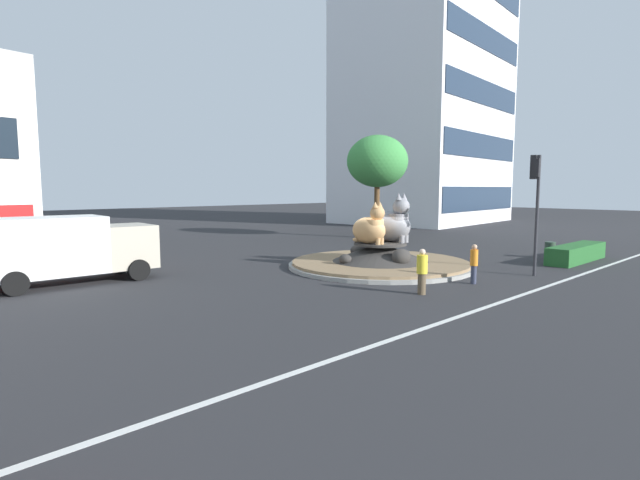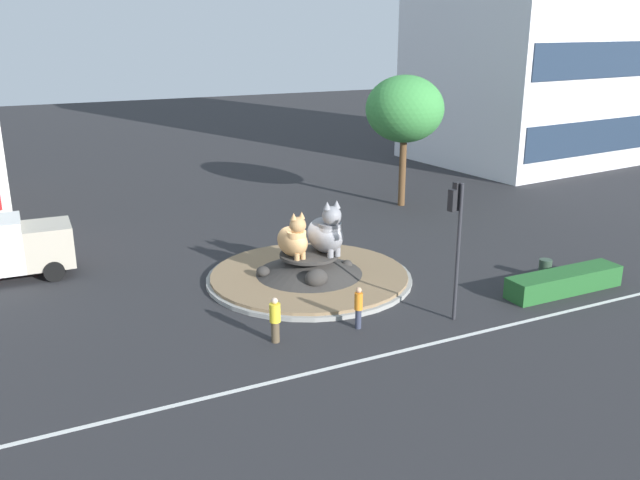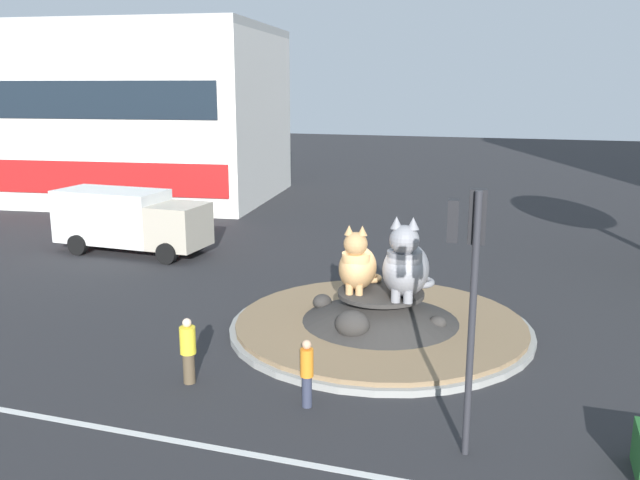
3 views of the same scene
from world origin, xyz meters
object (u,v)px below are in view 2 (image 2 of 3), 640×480
object	(u,v)px
cat_statue_grey	(327,233)
pedestrian_yellow_shirt	(275,319)
traffic_light_mast	(456,222)
broadleaf_tree_behind_island	(405,109)
pedestrian_orange_shirt	(358,307)
litter_bin	(545,269)
cat_statue_calico	(294,239)

from	to	relation	value
cat_statue_grey	pedestrian_yellow_shirt	world-z (taller)	cat_statue_grey
traffic_light_mast	pedestrian_yellow_shirt	distance (m)	7.53
cat_statue_grey	broadleaf_tree_behind_island	xyz separation A→B (m)	(9.99, 9.43, 3.84)
broadleaf_tree_behind_island	pedestrian_orange_shirt	world-z (taller)	broadleaf_tree_behind_island
cat_statue_grey	litter_bin	size ratio (longest dim) A/B	2.83
traffic_light_mast	litter_bin	xyz separation A→B (m)	(6.38, 1.70, -3.45)
litter_bin	cat_statue_grey	bearing A→B (deg)	153.64
cat_statue_calico	pedestrian_orange_shirt	world-z (taller)	cat_statue_calico
cat_statue_grey	pedestrian_orange_shirt	xyz separation A→B (m)	(-1.27, -5.17, -1.25)
cat_statue_grey	pedestrian_orange_shirt	size ratio (longest dim) A/B	1.56
cat_statue_calico	cat_statue_grey	world-z (taller)	cat_statue_grey
pedestrian_yellow_shirt	litter_bin	bearing A→B (deg)	-120.73
broadleaf_tree_behind_island	pedestrian_orange_shirt	xyz separation A→B (m)	(-11.26, -14.60, -5.08)
traffic_light_mast	pedestrian_yellow_shirt	world-z (taller)	traffic_light_mast
cat_statue_grey	litter_bin	xyz separation A→B (m)	(8.71, -4.31, -1.67)
traffic_light_mast	litter_bin	distance (m)	7.45
litter_bin	pedestrian_orange_shirt	bearing A→B (deg)	-175.10
pedestrian_orange_shirt	cat_statue_calico	bearing A→B (deg)	-59.63
traffic_light_mast	pedestrian_orange_shirt	world-z (taller)	traffic_light_mast
traffic_light_mast	pedestrian_yellow_shirt	size ratio (longest dim) A/B	3.16
cat_statue_grey	broadleaf_tree_behind_island	world-z (taller)	broadleaf_tree_behind_island
cat_statue_calico	pedestrian_yellow_shirt	bearing A→B (deg)	-36.46
cat_statue_calico	pedestrian_yellow_shirt	xyz separation A→B (m)	(-2.98, -5.06, -1.09)
cat_statue_calico	traffic_light_mast	world-z (taller)	traffic_light_mast
broadleaf_tree_behind_island	pedestrian_orange_shirt	distance (m)	19.13
pedestrian_orange_shirt	litter_bin	distance (m)	10.02
cat_statue_grey	pedestrian_yellow_shirt	distance (m)	6.73
cat_statue_calico	broadleaf_tree_behind_island	size ratio (longest dim) A/B	0.26
broadleaf_tree_behind_island	pedestrian_yellow_shirt	xyz separation A→B (m)	(-14.47, -14.30, -5.07)
litter_bin	pedestrian_yellow_shirt	bearing A→B (deg)	-177.60
cat_statue_calico	traffic_light_mast	bearing A→B (deg)	25.65
cat_statue_grey	litter_bin	distance (m)	9.86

